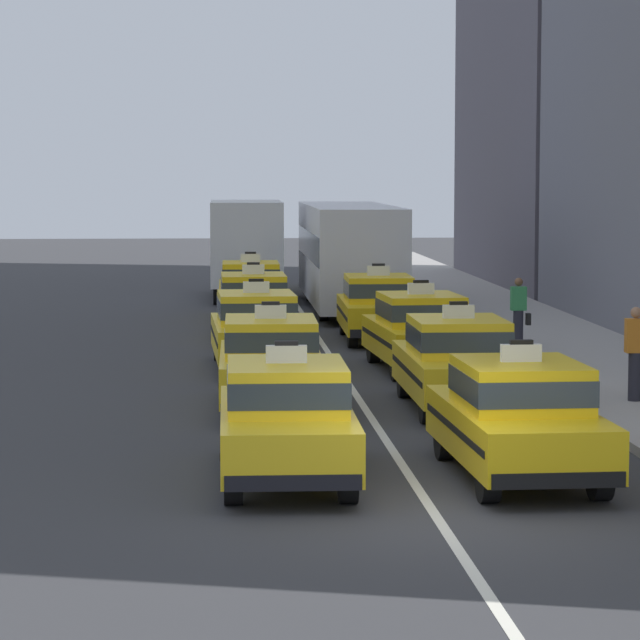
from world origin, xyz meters
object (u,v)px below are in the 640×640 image
object	(u,v)px
taxi_left_second	(271,361)
taxi_right_sixth	(331,265)
pedestrian_near_crosswalk	(519,312)
pedestrian_by_storefront	(635,353)
taxi_left_fifth	(251,289)
taxi_right_second	(457,361)
taxi_right_third	(420,330)
taxi_right_fourth	(378,306)
taxi_right_nearest	(518,417)
taxi_left_nearest	(286,418)
bus_right_fifth	(349,251)
taxi_left_third	(256,328)
taxi_left_fourth	(253,304)
box_truck_left_sixth	(246,245)

from	to	relation	value
taxi_left_second	taxi_right_sixth	world-z (taller)	same
pedestrian_near_crosswalk	pedestrian_by_storefront	xyz separation A→B (m)	(0.33, -8.92, 0.06)
taxi_left_fifth	taxi_right_second	distance (m)	17.55
taxi_right_third	taxi_right_fourth	size ratio (longest dim) A/B	1.01
pedestrian_near_crosswalk	taxi_right_nearest	bearing A→B (deg)	-101.36
taxi_left_second	taxi_right_sixth	xyz separation A→B (m)	(3.32, 28.54, 0.00)
taxi_right_sixth	taxi_left_nearest	bearing A→B (deg)	-95.50
taxi_left_fifth	taxi_right_second	size ratio (longest dim) A/B	1.00
pedestrian_near_crosswalk	bus_right_fifth	bearing A→B (deg)	104.86
taxi_left_third	taxi_left_fourth	xyz separation A→B (m)	(0.11, 6.04, 0.00)
taxi_right_second	taxi_right_third	size ratio (longest dim) A/B	0.98
taxi_right_second	bus_right_fifth	size ratio (longest dim) A/B	0.41
taxi_left_third	pedestrian_near_crosswalk	distance (m)	6.86
taxi_left_second	pedestrian_by_storefront	distance (m)	6.54
taxi_right_fourth	box_truck_left_sixth	bearing A→B (deg)	102.72
taxi_right_third	taxi_right_sixth	distance (m)	23.33
box_truck_left_sixth	pedestrian_near_crosswalk	size ratio (longest dim) A/B	4.34
taxi_left_third	taxi_right_sixth	bearing A→B (deg)	81.47
taxi_left_fourth	box_truck_left_sixth	bearing A→B (deg)	89.50
taxi_right_sixth	taxi_left_fourth	bearing A→B (deg)	-101.17
taxi_left_nearest	taxi_right_sixth	size ratio (longest dim) A/B	1.00
taxi_left_third	taxi_right_third	size ratio (longest dim) A/B	0.99
box_truck_left_sixth	taxi_right_third	size ratio (longest dim) A/B	1.50
taxi_right_sixth	taxi_right_third	bearing A→B (deg)	-89.83
pedestrian_near_crosswalk	taxi_left_fourth	bearing A→B (deg)	151.86
taxi_left_second	taxi_right_nearest	size ratio (longest dim) A/B	1.00
taxi_left_fifth	pedestrian_by_storefront	size ratio (longest dim) A/B	2.70
taxi_left_third	taxi_left_second	bearing A→B (deg)	-89.23
taxi_left_fourth	taxi_right_nearest	world-z (taller)	same
taxi_right_second	taxi_right_sixth	distance (m)	28.75
taxi_left_second	box_truck_left_sixth	bearing A→B (deg)	89.66
taxi_left_third	box_truck_left_sixth	xyz separation A→B (m)	(0.22, 18.59, 0.90)
taxi_right_fourth	pedestrian_near_crosswalk	xyz separation A→B (m)	(3.07, -2.57, 0.08)
taxi_right_third	taxi_right_fourth	bearing A→B (deg)	92.40
taxi_right_nearest	taxi_right_second	distance (m)	6.30
taxi_left_fifth	pedestrian_near_crosswalk	bearing A→B (deg)	-54.15
taxi_left_nearest	taxi_right_nearest	distance (m)	3.22
box_truck_left_sixth	pedestrian_by_storefront	size ratio (longest dim) A/B	4.12
taxi_left_third	bus_right_fifth	xyz separation A→B (m)	(3.28, 14.09, 0.94)
taxi_left_fourth	taxi_right_fourth	distance (m)	3.19
taxi_right_nearest	taxi_left_third	bearing A→B (deg)	104.75
bus_right_fifth	taxi_right_nearest	bearing A→B (deg)	-90.05
taxi_left_nearest	taxi_left_fourth	size ratio (longest dim) A/B	1.00
taxi_left_fifth	pedestrian_near_crosswalk	xyz separation A→B (m)	(6.11, -8.45, 0.08)
taxi_right_fourth	bus_right_fifth	xyz separation A→B (m)	(0.05, 8.78, 0.94)
taxi_right_third	pedestrian_by_storefront	distance (m)	6.37
taxi_right_nearest	pedestrian_near_crosswalk	bearing A→B (deg)	78.64
taxi_right_second	bus_right_fifth	world-z (taller)	bus_right_fifth
taxi_right_fourth	pedestrian_by_storefront	xyz separation A→B (m)	(3.39, -11.48, 0.13)
taxi_left_fifth	taxi_right_fourth	xyz separation A→B (m)	(3.04, -5.88, 0.00)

